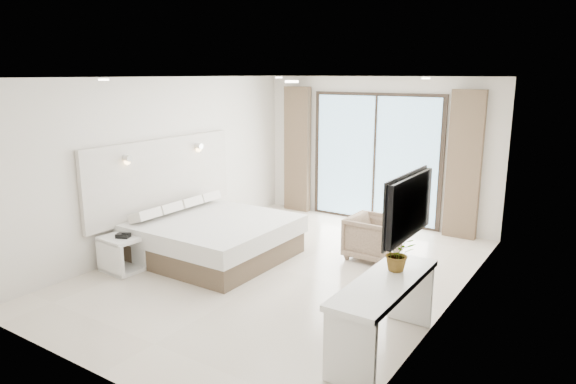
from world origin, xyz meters
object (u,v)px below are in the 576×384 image
object	(u,v)px
nightstand	(122,254)
armchair	(373,235)
console_desk	(384,300)
bed	(213,237)

from	to	relation	value
nightstand	armchair	size ratio (longest dim) A/B	0.81
armchair	console_desk	bearing A→B (deg)	-152.82
bed	console_desk	size ratio (longest dim) A/B	1.28
nightstand	armchair	distance (m)	3.68
nightstand	console_desk	world-z (taller)	console_desk
bed	nightstand	size ratio (longest dim) A/B	3.67
console_desk	bed	bearing A→B (deg)	160.67
bed	armchair	size ratio (longest dim) A/B	2.95
console_desk	armchair	world-z (taller)	console_desk
bed	nightstand	xyz separation A→B (m)	(-0.68, -1.15, -0.06)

